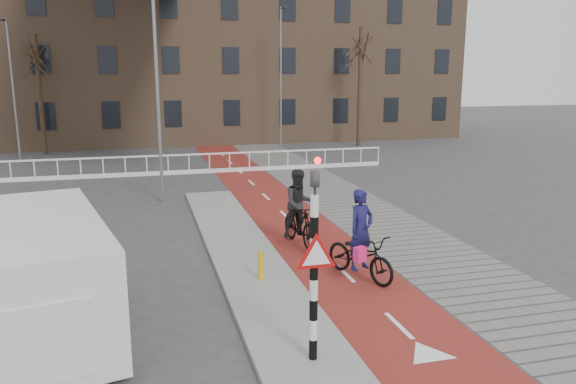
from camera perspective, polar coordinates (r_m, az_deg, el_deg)
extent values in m
plane|color=#38383A|center=(11.97, 2.42, -12.23)|extent=(120.00, 120.00, 0.00)
cube|color=maroon|center=(21.52, -1.67, -1.06)|extent=(2.50, 60.00, 0.01)
cube|color=slate|center=(22.31, 5.35, -0.63)|extent=(3.00, 60.00, 0.01)
cube|color=gray|center=(15.42, -4.53, -6.31)|extent=(1.80, 16.00, 0.12)
cylinder|color=black|center=(9.44, 2.63, -8.85)|extent=(0.14, 0.14, 2.88)
imported|color=black|center=(8.94, 2.75, 2.21)|extent=(0.13, 0.16, 0.80)
cylinder|color=#FF0C05|center=(8.78, 3.04, 3.21)|extent=(0.11, 0.02, 0.11)
cylinder|color=gold|center=(13.34, -2.79, -7.45)|extent=(0.12, 0.12, 0.69)
imported|color=black|center=(13.75, 7.35, -6.44)|extent=(1.54, 2.26, 1.13)
imported|color=#161447|center=(13.56, 7.43, -3.81)|extent=(0.84, 0.71, 1.96)
cube|color=#E72074|center=(13.16, 7.32, -6.29)|extent=(0.33, 0.28, 0.34)
imported|color=black|center=(16.13, 1.17, -3.27)|extent=(0.89, 2.17, 1.26)
imported|color=black|center=(15.98, 1.18, -1.20)|extent=(1.06, 0.88, 1.98)
cube|color=silver|center=(11.64, -23.64, -7.57)|extent=(3.19, 5.61, 2.11)
cube|color=#1F8E36|center=(11.55, -18.33, -7.83)|extent=(0.74, 3.31, 0.55)
cube|color=black|center=(9.39, -25.88, -9.88)|extent=(1.87, 0.45, 0.90)
cylinder|color=black|center=(10.39, -17.41, -14.56)|extent=(0.42, 0.78, 0.74)
cylinder|color=black|center=(13.68, -20.09, -8.13)|extent=(0.42, 0.78, 0.74)
cube|color=silver|center=(27.74, -18.33, 3.32)|extent=(28.00, 0.08, 0.08)
cube|color=silver|center=(27.87, -18.21, 1.59)|extent=(28.00, 0.10, 0.20)
cube|color=#7F6047|center=(42.41, -14.92, 13.25)|extent=(46.00, 10.00, 12.00)
cylinder|color=black|center=(36.76, -23.87, 8.98)|extent=(0.27, 0.27, 7.05)
cylinder|color=black|center=(37.82, 7.30, 10.49)|extent=(0.26, 0.26, 7.72)
cylinder|color=slate|center=(21.47, -13.07, 9.05)|extent=(0.12, 0.12, 7.75)
cylinder|color=slate|center=(34.11, -26.11, 9.09)|extent=(0.12, 0.12, 7.62)
cylinder|color=slate|center=(36.04, -0.73, 11.34)|extent=(0.12, 0.12, 8.78)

